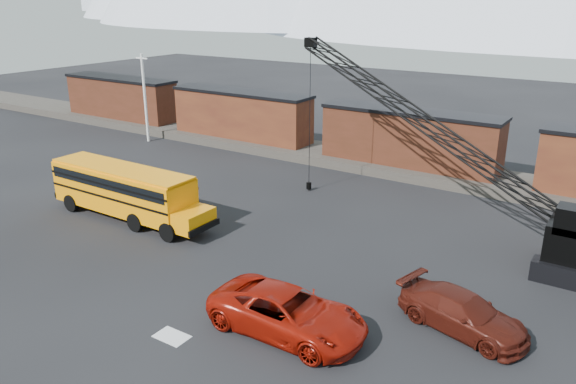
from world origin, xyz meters
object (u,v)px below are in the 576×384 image
at_px(red_pickup, 288,312).
at_px(crawler_crane, 431,127).
at_px(school_bus, 127,191).
at_px(maroon_suv, 463,313).

relative_size(red_pickup, crawler_crane, 0.31).
height_order(school_bus, maroon_suv, school_bus).
relative_size(school_bus, maroon_suv, 2.14).
height_order(school_bus, crawler_crane, crawler_crane).
distance_m(red_pickup, crawler_crane, 14.67).
xyz_separation_m(school_bus, red_pickup, (14.88, -4.95, -0.88)).
xyz_separation_m(maroon_suv, crawler_crane, (-5.30, 9.72, 5.18)).
relative_size(maroon_suv, crawler_crane, 0.25).
bearing_deg(school_bus, maroon_suv, -2.51).
distance_m(school_bus, maroon_suv, 20.76).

